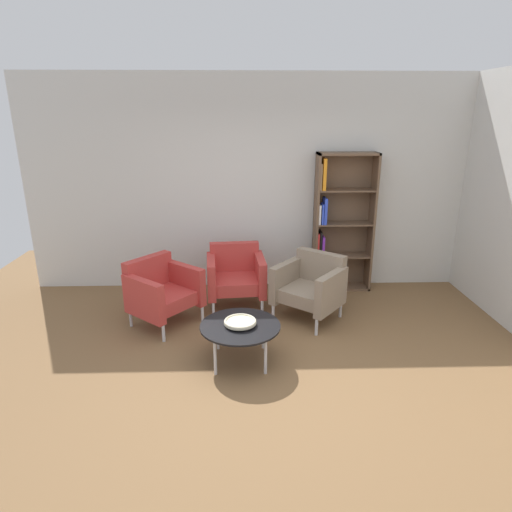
{
  "coord_description": "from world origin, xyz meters",
  "views": [
    {
      "loc": [
        -0.25,
        -3.55,
        2.4
      ],
      "look_at": [
        -0.11,
        0.84,
        0.95
      ],
      "focal_mm": 30.63,
      "sensor_mm": 36.0,
      "label": 1
    }
  ],
  "objects_px": {
    "bookshelf_tall": "(338,225)",
    "armchair_spare_guest": "(236,275)",
    "coffee_table_low": "(240,328)",
    "armchair_near_window": "(162,290)",
    "armchair_by_bookshelf": "(311,285)",
    "decorative_bowl": "(240,322)"
  },
  "relations": [
    {
      "from": "bookshelf_tall",
      "to": "armchair_spare_guest",
      "type": "distance_m",
      "value": 1.6
    },
    {
      "from": "bookshelf_tall",
      "to": "coffee_table_low",
      "type": "xyz_separation_m",
      "value": [
        -1.35,
        -1.92,
        -0.56
      ]
    },
    {
      "from": "armchair_spare_guest",
      "to": "armchair_near_window",
      "type": "bearing_deg",
      "value": -154.81
    },
    {
      "from": "armchair_by_bookshelf",
      "to": "armchair_spare_guest",
      "type": "distance_m",
      "value": 0.99
    },
    {
      "from": "decorative_bowl",
      "to": "armchair_near_window",
      "type": "xyz_separation_m",
      "value": [
        -0.93,
        0.87,
        -0.02
      ]
    },
    {
      "from": "armchair_spare_guest",
      "to": "decorative_bowl",
      "type": "bearing_deg",
      "value": -91.81
    },
    {
      "from": "armchair_near_window",
      "to": "armchair_by_bookshelf",
      "type": "bearing_deg",
      "value": -46.82
    },
    {
      "from": "decorative_bowl",
      "to": "armchair_by_bookshelf",
      "type": "xyz_separation_m",
      "value": [
        0.85,
        0.97,
        -0.02
      ]
    },
    {
      "from": "armchair_by_bookshelf",
      "to": "bookshelf_tall",
      "type": "bearing_deg",
      "value": 101.45
    },
    {
      "from": "armchair_by_bookshelf",
      "to": "armchair_spare_guest",
      "type": "height_order",
      "value": "same"
    },
    {
      "from": "coffee_table_low",
      "to": "armchair_spare_guest",
      "type": "xyz_separation_m",
      "value": [
        -0.06,
        1.36,
        0.04
      ]
    },
    {
      "from": "decorative_bowl",
      "to": "bookshelf_tall",
      "type": "bearing_deg",
      "value": 54.9
    },
    {
      "from": "decorative_bowl",
      "to": "armchair_by_bookshelf",
      "type": "distance_m",
      "value": 1.29
    },
    {
      "from": "armchair_by_bookshelf",
      "to": "armchair_near_window",
      "type": "height_order",
      "value": "same"
    },
    {
      "from": "armchair_by_bookshelf",
      "to": "armchair_near_window",
      "type": "distance_m",
      "value": 1.78
    },
    {
      "from": "armchair_near_window",
      "to": "armchair_spare_guest",
      "type": "relative_size",
      "value": 1.22
    },
    {
      "from": "coffee_table_low",
      "to": "armchair_near_window",
      "type": "distance_m",
      "value": 1.27
    },
    {
      "from": "bookshelf_tall",
      "to": "decorative_bowl",
      "type": "relative_size",
      "value": 5.94
    },
    {
      "from": "coffee_table_low",
      "to": "armchair_spare_guest",
      "type": "bearing_deg",
      "value": 92.71
    },
    {
      "from": "coffee_table_low",
      "to": "armchair_by_bookshelf",
      "type": "distance_m",
      "value": 1.29
    },
    {
      "from": "bookshelf_tall",
      "to": "armchair_by_bookshelf",
      "type": "bearing_deg",
      "value": -117.97
    },
    {
      "from": "coffee_table_low",
      "to": "armchair_spare_guest",
      "type": "relative_size",
      "value": 1.03
    }
  ]
}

